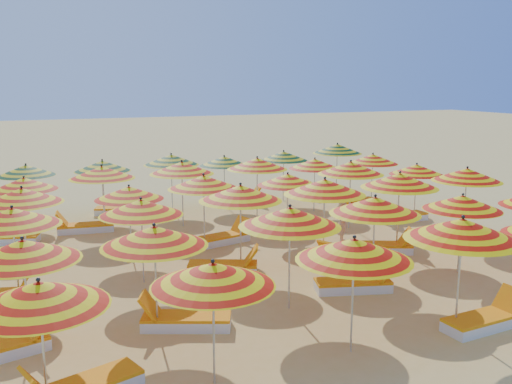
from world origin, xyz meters
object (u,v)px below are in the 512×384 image
at_px(umbrella_12, 12,217).
at_px(lounger_15, 121,210).
at_px(umbrella_3, 462,229).
at_px(umbrella_27, 257,164).
at_px(umbrella_19, 129,193).
at_px(lounger_14, 360,203).
at_px(umbrella_17, 467,175).
at_px(lounger_12, 6,238).
at_px(umbrella_26, 182,168).
at_px(umbrella_32, 171,160).
at_px(umbrella_2, 354,250).
at_px(umbrella_13, 141,207).
at_px(lounger_4, 355,284).
at_px(umbrella_21, 288,180).
at_px(umbrella_31, 102,166).
at_px(umbrella_28, 315,164).
at_px(umbrella_6, 23,250).
at_px(umbrella_30, 26,170).
at_px(lounger_9, 222,238).
at_px(umbrella_16, 400,181).
at_px(umbrella_14, 240,193).
at_px(umbrella_15, 325,187).
at_px(lounger_16, 239,200).
at_px(lounger_3, 184,320).
at_px(lounger_13, 84,227).
at_px(umbrella_22, 351,168).
at_px(umbrella_34, 284,156).
at_px(umbrella_18, 22,196).
at_px(umbrella_24, 24,184).
at_px(lounger_8, 382,247).
at_px(lounger_7, 343,255).
at_px(umbrella_9, 375,206).
at_px(lounger_1, 485,320).
at_px(umbrella_7, 154,236).
at_px(umbrella_29, 373,159).
at_px(lounger_10, 302,229).
at_px(lounger_17, 326,192).
at_px(beachgoer_a, 343,221).
at_px(umbrella_20, 204,182).
at_px(umbrella_10, 462,203).
at_px(lounger_11, 402,217).

bearing_deg(umbrella_12, lounger_15, 64.76).
xyz_separation_m(umbrella_3, umbrella_27, (0.01, 9.71, -0.07)).
height_order(umbrella_19, lounger_14, umbrella_19).
xyz_separation_m(umbrella_17, lounger_12, (-12.80, 4.69, -1.77)).
xyz_separation_m(umbrella_26, umbrella_32, (0.28, 2.42, -0.06)).
xyz_separation_m(umbrella_2, umbrella_13, (-2.60, 4.92, -0.06)).
relative_size(lounger_4, lounger_14, 1.00).
xyz_separation_m(umbrella_21, umbrella_31, (-4.84, 4.63, 0.07)).
relative_size(umbrella_28, umbrella_32, 0.90).
distance_m(umbrella_6, umbrella_27, 10.55).
xyz_separation_m(umbrella_21, umbrella_30, (-7.29, 4.82, 0.04)).
height_order(lounger_9, lounger_14, same).
xyz_separation_m(umbrella_16, lounger_9, (-4.28, 2.56, -1.84)).
bearing_deg(umbrella_14, umbrella_19, 135.94).
bearing_deg(umbrella_2, umbrella_19, 108.62).
bearing_deg(umbrella_15, lounger_16, 86.13).
bearing_deg(umbrella_12, umbrella_30, 86.66).
relative_size(umbrella_28, lounger_3, 1.27).
bearing_deg(lounger_13, lounger_16, -154.94).
bearing_deg(umbrella_22, umbrella_34, 90.87).
bearing_deg(umbrella_34, lounger_9, -131.71).
height_order(umbrella_31, lounger_16, umbrella_31).
bearing_deg(umbrella_18, umbrella_6, -90.85).
xyz_separation_m(umbrella_24, lounger_8, (9.01, -4.91, -1.60)).
xyz_separation_m(umbrella_6, lounger_7, (7.80, 2.22, -1.68)).
bearing_deg(umbrella_15, lounger_7, -20.95).
bearing_deg(lounger_12, umbrella_9, 153.69).
bearing_deg(umbrella_32, lounger_1, -76.47).
bearing_deg(lounger_8, umbrella_24, 175.36).
bearing_deg(umbrella_7, umbrella_18, 113.63).
height_order(umbrella_29, lounger_4, umbrella_29).
distance_m(lounger_10, lounger_17, 6.04).
distance_m(umbrella_32, beachgoer_a, 7.12).
bearing_deg(umbrella_16, lounger_1, -107.73).
bearing_deg(umbrella_18, beachgoer_a, -7.39).
distance_m(umbrella_2, umbrella_9, 3.39).
height_order(umbrella_14, umbrella_20, umbrella_14).
height_order(umbrella_12, lounger_15, umbrella_12).
relative_size(umbrella_24, umbrella_34, 0.89).
distance_m(umbrella_6, lounger_14, 14.11).
distance_m(umbrella_16, umbrella_20, 5.43).
xyz_separation_m(umbrella_27, umbrella_34, (2.17, 2.44, -0.14)).
relative_size(lounger_1, lounger_10, 0.97).
height_order(umbrella_16, umbrella_27, umbrella_16).
bearing_deg(umbrella_31, lounger_9, -60.56).
xyz_separation_m(umbrella_10, umbrella_12, (-10.08, 2.26, 0.09)).
bearing_deg(lounger_11, umbrella_34, -69.61).
height_order(umbrella_2, lounger_16, umbrella_2).
xyz_separation_m(umbrella_18, lounger_3, (2.69, -5.06, -1.72)).
relative_size(umbrella_21, umbrella_29, 0.97).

